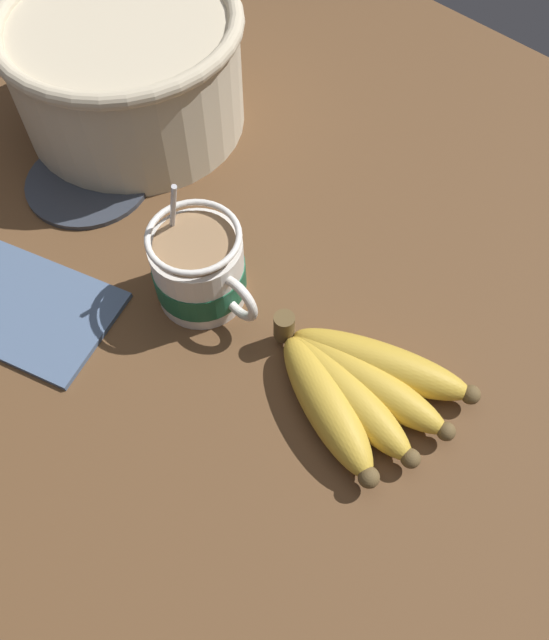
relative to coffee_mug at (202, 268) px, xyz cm
name	(u,v)px	position (x,y,z in cm)	size (l,w,h in cm)	color
table	(259,347)	(7.91, -0.26, -5.45)	(117.18, 117.18, 2.75)	brown
coffee_mug	(202,268)	(0.00, 0.00, 0.00)	(12.83, 9.05, 14.20)	white
banana_bunch	(356,386)	(18.33, 1.68, -2.10)	(18.77, 15.90, 4.34)	brown
woven_basket	(127,69)	(-25.07, 11.79, 3.29)	(27.37, 27.37, 13.90)	beige
napkin	(30,310)	(-10.86, -13.81, -3.78)	(19.63, 16.57, 0.60)	slate
small_plate	(89,181)	(-20.89, 0.98, -3.78)	(14.25, 14.25, 0.60)	#333842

